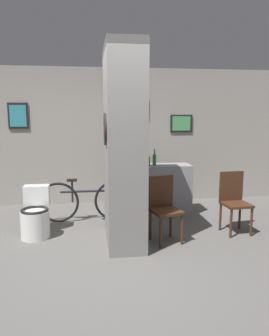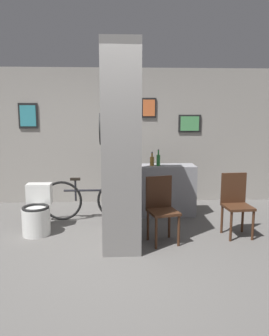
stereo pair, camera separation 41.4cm
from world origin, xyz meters
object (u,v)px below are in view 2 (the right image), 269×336
object	(u,v)px
chair_near_pillar	(161,206)
bottle_tall	(158,160)
chair_by_doorway	(236,202)
bicycle	(90,200)
toilet	(37,214)

from	to	relation	value
chair_near_pillar	bottle_tall	xyz separation A→B (m)	(0.09, 1.17, 0.48)
bottle_tall	chair_near_pillar	bearing A→B (deg)	-94.66
chair_by_doorway	bicycle	xyz separation A→B (m)	(-2.16, 0.78, -0.15)
chair_by_doorway	bottle_tall	xyz separation A→B (m)	(-1.01, 0.97, 0.48)
chair_near_pillar	chair_by_doorway	bearing A→B (deg)	-4.47
chair_by_doorway	bicycle	bearing A→B (deg)	155.53
bicycle	bottle_tall	world-z (taller)	bottle_tall
bicycle	toilet	bearing A→B (deg)	-141.37
toilet	bicycle	bearing A→B (deg)	38.63
bicycle	bottle_tall	xyz separation A→B (m)	(1.15, 0.19, 0.63)
toilet	chair_by_doorway	bearing A→B (deg)	-4.12
chair_by_doorway	bicycle	size ratio (longest dim) A/B	0.57
toilet	chair_by_doorway	xyz separation A→B (m)	(2.88, -0.21, 0.20)
toilet	bottle_tall	distance (m)	2.13
chair_near_pillar	chair_by_doorway	size ratio (longest dim) A/B	1.00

